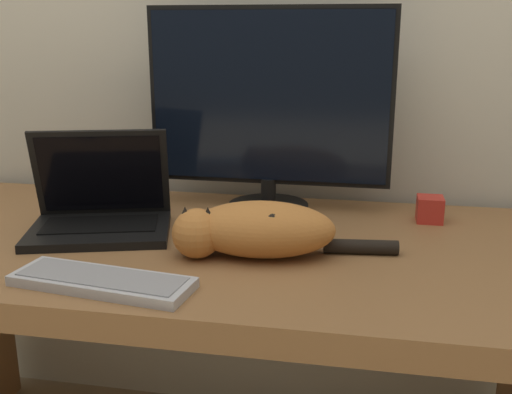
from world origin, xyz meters
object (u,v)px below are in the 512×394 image
at_px(monitor, 269,110).
at_px(external_keyboard, 102,281).
at_px(laptop, 100,212).
at_px(cat, 255,229).

relative_size(monitor, external_keyboard, 1.73).
xyz_separation_m(laptop, cat, (0.39, -0.09, 0.01)).
bearing_deg(laptop, cat, -29.26).
height_order(external_keyboard, cat, cat).
height_order(laptop, cat, laptop).
distance_m(laptop, external_keyboard, 0.34).
height_order(monitor, laptop, monitor).
distance_m(monitor, laptop, 0.49).
relative_size(monitor, cat, 1.32).
bearing_deg(external_keyboard, monitor, 74.57).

